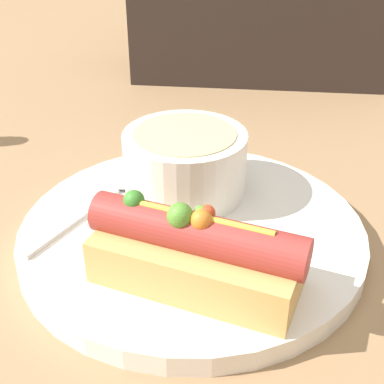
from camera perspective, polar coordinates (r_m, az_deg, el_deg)
ground_plane at (r=0.45m, az=0.00°, el=-5.25°), size 4.00×4.00×0.00m
dinner_plate at (r=0.45m, az=0.00°, el=-4.38°), size 0.28×0.28×0.02m
hot_dog at (r=0.37m, az=0.40°, el=-6.47°), size 0.15×0.10×0.06m
soup_bowl at (r=0.47m, az=-0.75°, el=3.42°), size 0.11×0.11×0.06m
spoon at (r=0.49m, az=-8.28°, el=0.19°), size 0.08×0.14×0.01m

